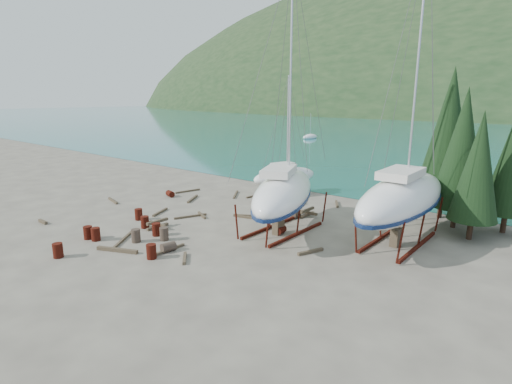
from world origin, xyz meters
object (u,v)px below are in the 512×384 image
Objects in this scene: small_sailboat_shore at (285,176)px; large_sailboat_near at (284,192)px; large_sailboat_far at (402,197)px; worker at (267,207)px.

large_sailboat_near is at bearing -37.05° from small_sailboat_shore.
large_sailboat_far is at bearing -6.34° from small_sailboat_shore.
small_sailboat_shore is (-13.46, 6.02, -1.24)m from large_sailboat_far.
large_sailboat_near is at bearing -93.42° from worker.
large_sailboat_far is 14.80m from small_sailboat_shore.
large_sailboat_far is 10.38m from worker.
large_sailboat_far is at bearing -54.63° from worker.
large_sailboat_near is 1.61× the size of small_sailboat_shore.
large_sailboat_near is 7.72m from large_sailboat_far.
small_sailboat_shore is at bearing 101.01° from large_sailboat_near.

